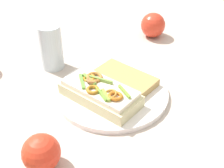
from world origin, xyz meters
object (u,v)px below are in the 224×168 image
plate (112,93)px  drinking_glass (51,47)px  apple_0 (41,153)px  apple_4 (153,25)px  bread_slice_side (123,80)px  sandwich (100,93)px

plate → drinking_glass: drinking_glass is taller
drinking_glass → plate: bearing=46.2°
apple_0 → drinking_glass: size_ratio=0.58×
plate → drinking_glass: size_ratio=2.20×
apple_4 → plate: bearing=-28.2°
bread_slice_side → apple_4: size_ratio=1.96×
bread_slice_side → apple_4: 0.30m
apple_0 → drinking_glass: drinking_glass is taller
apple_4 → drinking_glass: size_ratio=0.64×
sandwich → bread_slice_side: 0.09m
plate → apple_4: 0.34m
bread_slice_side → apple_4: bearing=-71.1°
sandwich → drinking_glass: drinking_glass is taller
bread_slice_side → drinking_glass: (-0.11, -0.18, 0.04)m
bread_slice_side → apple_4: (-0.27, 0.13, 0.02)m
sandwich → apple_4: size_ratio=2.49×
apple_0 → plate: bearing=143.9°
plate → drinking_glass: bearing=-133.8°
bread_slice_side → plate: bearing=90.5°
sandwich → drinking_glass: bearing=-11.5°
drinking_glass → apple_4: bearing=116.9°
plate → sandwich: 0.05m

